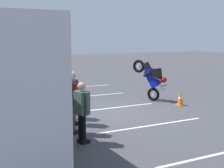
# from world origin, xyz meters

# --- Properties ---
(ground_plane) EXTENTS (80.00, 80.00, 0.00)m
(ground_plane) POSITION_xyz_m (0.00, 0.00, 0.00)
(ground_plane) COLOR #424247
(spectator_far_left) EXTENTS (0.57, 0.38, 1.66)m
(spectator_far_left) POSITION_xyz_m (-2.82, 2.39, 0.98)
(spectator_far_left) COLOR black
(spectator_far_left) RESTS_ON ground_plane
(spectator_left) EXTENTS (0.57, 0.38, 1.80)m
(spectator_left) POSITION_xyz_m (-1.92, 2.40, 1.08)
(spectator_left) COLOR #473823
(spectator_left) RESTS_ON ground_plane
(spectator_centre) EXTENTS (0.58, 0.34, 1.75)m
(spectator_centre) POSITION_xyz_m (-1.04, 2.03, 1.04)
(spectator_centre) COLOR black
(spectator_centre) RESTS_ON ground_plane
(spectator_right) EXTENTS (0.57, 0.32, 1.81)m
(spectator_right) POSITION_xyz_m (-0.17, 2.00, 1.08)
(spectator_right) COLOR #473823
(spectator_right) RESTS_ON ground_plane
(spectator_far_right) EXTENTS (0.58, 0.37, 1.66)m
(spectator_far_right) POSITION_xyz_m (0.69, 2.30, 0.98)
(spectator_far_right) COLOR black
(spectator_far_right) RESTS_ON ground_plane
(parked_motorcycle_silver) EXTENTS (2.05, 0.59, 0.99)m
(parked_motorcycle_silver) POSITION_xyz_m (0.97, 2.82, 0.48)
(parked_motorcycle_silver) COLOR black
(parked_motorcycle_silver) RESTS_ON ground_plane
(stunt_motorcycle) EXTENTS (1.70, 1.12, 1.94)m
(stunt_motorcycle) POSITION_xyz_m (1.11, -2.42, 1.06)
(stunt_motorcycle) COLOR black
(stunt_motorcycle) RESTS_ON ground_plane
(traffic_cone) EXTENTS (0.34, 0.34, 0.63)m
(traffic_cone) POSITION_xyz_m (-0.27, -2.97, 0.30)
(traffic_cone) COLOR orange
(traffic_cone) RESTS_ON ground_plane
(bay_line_a) EXTENTS (0.12, 3.53, 0.01)m
(bay_line_a) POSITION_xyz_m (-5.03, -0.24, 0.00)
(bay_line_a) COLOR white
(bay_line_a) RESTS_ON ground_plane
(bay_line_b) EXTENTS (0.12, 3.94, 0.01)m
(bay_line_b) POSITION_xyz_m (-2.24, -0.24, 0.00)
(bay_line_b) COLOR white
(bay_line_b) RESTS_ON ground_plane
(bay_line_c) EXTENTS (0.12, 3.68, 0.01)m
(bay_line_c) POSITION_xyz_m (0.56, -0.24, 0.00)
(bay_line_c) COLOR white
(bay_line_c) RESTS_ON ground_plane
(bay_line_d) EXTENTS (0.12, 3.90, 0.01)m
(bay_line_d) POSITION_xyz_m (3.35, -0.24, 0.00)
(bay_line_d) COLOR white
(bay_line_d) RESTS_ON ground_plane
(bay_line_e) EXTENTS (0.12, 4.87, 0.01)m
(bay_line_e) POSITION_xyz_m (6.14, -0.24, 0.00)
(bay_line_e) COLOR white
(bay_line_e) RESTS_ON ground_plane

